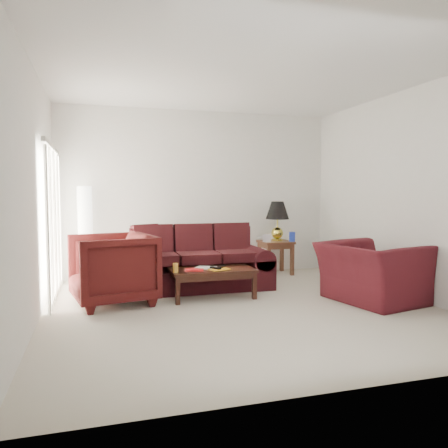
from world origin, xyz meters
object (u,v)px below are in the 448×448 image
at_px(armchair_right, 371,273).
at_px(end_table, 275,257).
at_px(sofa, 196,259).
at_px(coffee_table, 212,283).
at_px(armchair_left, 113,269).
at_px(floor_lamp, 85,235).

bearing_deg(armchair_right, end_table, -1.17).
relative_size(sofa, coffee_table, 1.93).
relative_size(armchair_left, armchair_right, 0.85).
height_order(sofa, floor_lamp, floor_lamp).
relative_size(end_table, floor_lamp, 0.38).
xyz_separation_m(floor_lamp, armchair_left, (0.38, -1.49, -0.34)).
relative_size(sofa, floor_lamp, 1.41).
xyz_separation_m(sofa, end_table, (1.71, 0.84, -0.17)).
distance_m(floor_lamp, coffee_table, 2.42).
distance_m(end_table, coffee_table, 2.19).
distance_m(floor_lamp, armchair_right, 4.53).
xyz_separation_m(end_table, armchair_left, (-3.00, -1.43, 0.17)).
xyz_separation_m(sofa, armchair_right, (2.15, -1.48, -0.07)).
relative_size(sofa, armchair_right, 1.85).
bearing_deg(armchair_left, armchair_right, 64.24).
xyz_separation_m(end_table, coffee_table, (-1.61, -1.48, -0.10)).
relative_size(end_table, armchair_right, 0.49).
xyz_separation_m(floor_lamp, armchair_right, (3.82, -2.39, -0.41)).
bearing_deg(armchair_right, coffee_table, 55.72).
height_order(end_table, floor_lamp, floor_lamp).
bearing_deg(floor_lamp, sofa, -28.52).
distance_m(armchair_left, coffee_table, 1.42).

